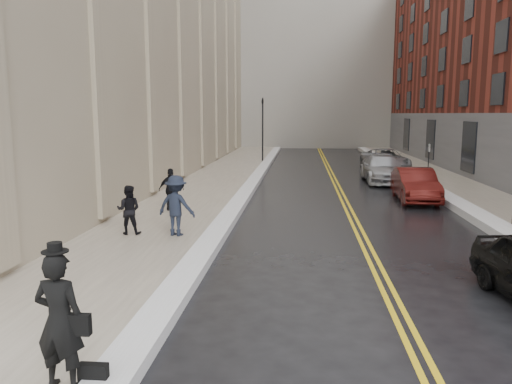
% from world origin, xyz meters
% --- Properties ---
extents(ground, '(160.00, 160.00, 0.00)m').
position_xyz_m(ground, '(0.00, 0.00, 0.00)').
color(ground, black).
rests_on(ground, ground).
extents(sidewalk_left, '(4.00, 64.00, 0.15)m').
position_xyz_m(sidewalk_left, '(-4.50, 16.00, 0.07)').
color(sidewalk_left, gray).
rests_on(sidewalk_left, ground).
extents(sidewalk_right, '(3.00, 64.00, 0.15)m').
position_xyz_m(sidewalk_right, '(9.00, 16.00, 0.07)').
color(sidewalk_right, gray).
rests_on(sidewalk_right, ground).
extents(lane_stripe_a, '(0.12, 64.00, 0.01)m').
position_xyz_m(lane_stripe_a, '(2.38, 16.00, 0.00)').
color(lane_stripe_a, gold).
rests_on(lane_stripe_a, ground).
extents(lane_stripe_b, '(0.12, 64.00, 0.01)m').
position_xyz_m(lane_stripe_b, '(2.62, 16.00, 0.00)').
color(lane_stripe_b, gold).
rests_on(lane_stripe_b, ground).
extents(snow_ridge_left, '(0.70, 60.80, 0.26)m').
position_xyz_m(snow_ridge_left, '(-2.20, 16.00, 0.13)').
color(snow_ridge_left, white).
rests_on(snow_ridge_left, ground).
extents(snow_ridge_right, '(0.85, 60.80, 0.30)m').
position_xyz_m(snow_ridge_right, '(7.15, 16.00, 0.15)').
color(snow_ridge_right, white).
rests_on(snow_ridge_right, ground).
extents(traffic_signal, '(0.18, 0.15, 5.20)m').
position_xyz_m(traffic_signal, '(-2.60, 30.00, 3.08)').
color(traffic_signal, black).
rests_on(traffic_signal, ground).
extents(parking_sign_far, '(0.06, 0.35, 2.23)m').
position_xyz_m(parking_sign_far, '(7.90, 20.00, 1.36)').
color(parking_sign_far, black).
rests_on(parking_sign_far, ground).
extents(car_maroon, '(1.72, 4.61, 1.50)m').
position_xyz_m(car_maroon, '(5.71, 13.35, 0.75)').
color(car_maroon, '#4A100D').
rests_on(car_maroon, ground).
extents(car_silver_near, '(2.24, 5.39, 1.56)m').
position_xyz_m(car_silver_near, '(5.25, 19.71, 0.78)').
color(car_silver_near, '#9FA1A7').
rests_on(car_silver_near, ground).
extents(car_silver_far, '(3.09, 5.72, 1.52)m').
position_xyz_m(car_silver_far, '(6.36, 25.80, 0.76)').
color(car_silver_far, '#929399').
rests_on(car_silver_far, ground).
extents(pedestrian_main, '(0.76, 0.54, 1.98)m').
position_xyz_m(pedestrian_main, '(-2.80, -3.56, 1.14)').
color(pedestrian_main, black).
rests_on(pedestrian_main, sidewalk_left).
extents(pedestrian_a, '(0.81, 0.66, 1.58)m').
position_xyz_m(pedestrian_a, '(-4.97, 5.38, 0.94)').
color(pedestrian_a, black).
rests_on(pedestrian_a, sidewalk_left).
extents(pedestrian_b, '(1.37, 0.99, 1.91)m').
position_xyz_m(pedestrian_b, '(-3.41, 5.34, 1.11)').
color(pedestrian_b, black).
rests_on(pedestrian_b, sidewalk_left).
extents(pedestrian_c, '(1.05, 0.64, 1.68)m').
position_xyz_m(pedestrian_c, '(-4.64, 9.39, 0.99)').
color(pedestrian_c, black).
rests_on(pedestrian_c, sidewalk_left).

